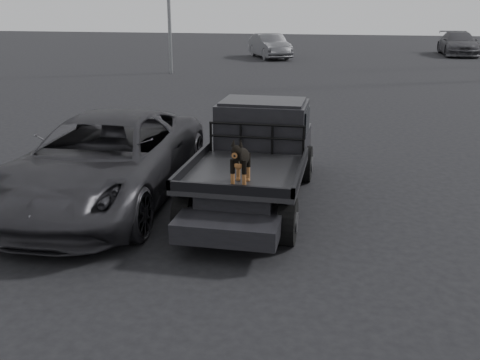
% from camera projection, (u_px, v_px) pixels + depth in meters
% --- Properties ---
extents(ground, '(120.00, 120.00, 0.00)m').
position_uv_depth(ground, '(257.00, 263.00, 7.82)').
color(ground, black).
rests_on(ground, ground).
extents(flatbed_ute, '(2.00, 5.40, 0.92)m').
position_uv_depth(flatbed_ute, '(254.00, 180.00, 10.03)').
color(flatbed_ute, black).
rests_on(flatbed_ute, ground).
extents(ute_cab, '(1.72, 1.30, 0.88)m').
position_uv_depth(ute_cab, '(263.00, 122.00, 10.63)').
color(ute_cab, black).
rests_on(ute_cab, flatbed_ute).
extents(headache_rack, '(1.80, 0.08, 0.55)m').
position_uv_depth(headache_rack, '(256.00, 139.00, 9.98)').
color(headache_rack, black).
rests_on(headache_rack, flatbed_ute).
extents(dog, '(0.32, 0.60, 0.74)m').
position_uv_depth(dog, '(241.00, 161.00, 8.24)').
color(dog, black).
rests_on(dog, flatbed_ute).
extents(parked_suv, '(2.95, 5.95, 1.62)m').
position_uv_depth(parked_suv, '(105.00, 160.00, 10.02)').
color(parked_suv, '#2A292E').
rests_on(parked_suv, ground).
extents(distant_car_a, '(3.70, 5.17, 1.62)m').
position_uv_depth(distant_car_a, '(270.00, 46.00, 36.42)').
color(distant_car_a, '#4B4B50').
rests_on(distant_car_a, ground).
extents(distant_car_b, '(2.33, 5.68, 1.65)m').
position_uv_depth(distant_car_b, '(458.00, 44.00, 38.37)').
color(distant_car_b, '#444448').
rests_on(distant_car_b, ground).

